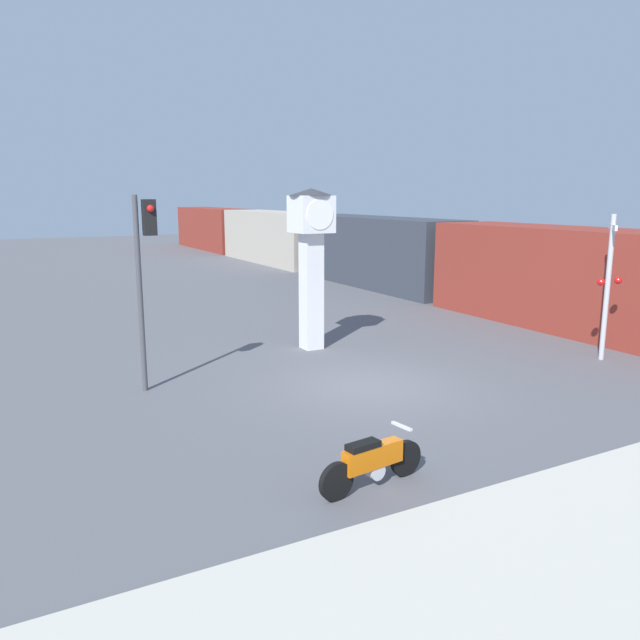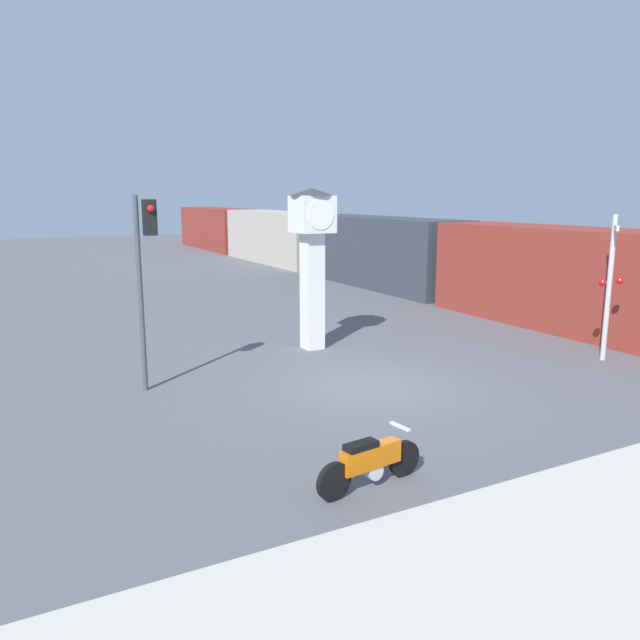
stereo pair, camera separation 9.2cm
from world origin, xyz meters
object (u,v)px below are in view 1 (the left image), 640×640
(traffic_light, at_px, (144,259))
(freight_train, at_px, (318,243))
(clock_tower, at_px, (311,244))
(railroad_crossing_signal, at_px, (608,282))
(motorcycle, at_px, (372,462))

(traffic_light, bearing_deg, freight_train, 52.00)
(clock_tower, height_order, railroad_crossing_signal, clock_tower)
(freight_train, bearing_deg, motorcycle, -116.56)
(clock_tower, bearing_deg, motorcycle, -111.80)
(clock_tower, height_order, freight_train, clock_tower)
(clock_tower, relative_size, railroad_crossing_signal, 1.17)
(motorcycle, relative_size, clock_tower, 0.43)
(motorcycle, relative_size, freight_train, 0.04)
(traffic_light, bearing_deg, clock_tower, 18.83)
(motorcycle, distance_m, clock_tower, 9.46)
(traffic_light, bearing_deg, motorcycle, -74.83)
(freight_train, bearing_deg, railroad_crossing_signal, -96.94)
(clock_tower, xyz_separation_m, railroad_crossing_signal, (6.47, -4.99, -0.93))
(freight_train, height_order, traffic_light, traffic_light)
(clock_tower, xyz_separation_m, traffic_light, (-5.17, -1.76, -0.02))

